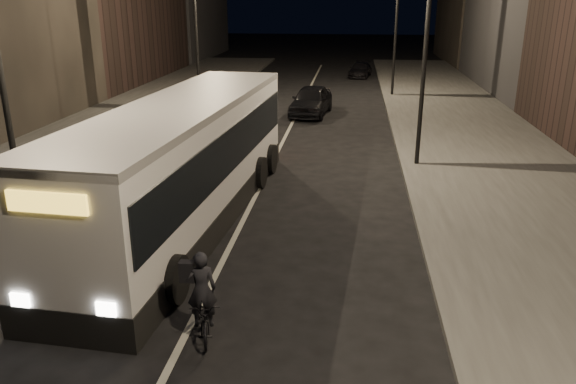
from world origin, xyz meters
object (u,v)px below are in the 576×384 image
(city_bus, at_px, (185,158))
(cyclist_on_bicycle, at_px, (205,307))
(streetlight_right_mid, at_px, (420,22))
(car_far, at_px, (360,70))
(streetlight_right_far, at_px, (393,10))
(streetlight_left_far, at_px, (200,13))
(streetlight_left_near, at_px, (4,35))
(car_near, at_px, (311,100))
(car_mid, at_px, (250,85))

(city_bus, distance_m, cyclist_on_bicycle, 6.24)
(streetlight_right_mid, relative_size, car_far, 2.11)
(streetlight_right_far, relative_size, streetlight_left_far, 1.00)
(streetlight_left_near, height_order, cyclist_on_bicycle, streetlight_left_near)
(car_near, relative_size, car_mid, 0.98)
(streetlight_right_far, height_order, car_mid, streetlight_right_far)
(car_near, height_order, car_mid, car_near)
(streetlight_right_far, xyz_separation_m, cyclist_on_bicycle, (-4.93, -27.97, -4.74))
(car_far, bearing_deg, streetlight_right_far, -71.47)
(car_mid, relative_size, car_far, 1.23)
(streetlight_right_mid, distance_m, car_mid, 18.05)
(streetlight_left_far, distance_m, car_far, 18.35)
(city_bus, xyz_separation_m, car_mid, (-2.00, 21.19, -1.12))
(car_far, bearing_deg, car_mid, -116.97)
(streetlight_right_far, height_order, city_bus, streetlight_right_far)
(streetlight_left_far, bearing_deg, car_far, 59.72)
(city_bus, height_order, car_mid, city_bus)
(city_bus, relative_size, car_near, 2.82)
(streetlight_left_near, distance_m, car_near, 19.17)
(streetlight_left_near, relative_size, car_near, 1.74)
(streetlight_left_near, xyz_separation_m, city_bus, (3.73, 1.81, -3.46))
(streetlight_left_near, bearing_deg, city_bus, 25.87)
(streetlight_right_mid, relative_size, car_mid, 1.71)
(cyclist_on_bicycle, xyz_separation_m, car_mid, (-4.00, 26.96, 0.16))
(streetlight_right_far, bearing_deg, city_bus, -107.35)
(streetlight_left_near, xyz_separation_m, car_near, (6.13, 17.58, -4.57))
(streetlight_right_mid, relative_size, streetlight_right_far, 1.00)
(cyclist_on_bicycle, bearing_deg, streetlight_left_far, 90.29)
(cyclist_on_bicycle, relative_size, car_far, 0.48)
(streetlight_left_near, relative_size, city_bus, 0.62)
(streetlight_left_far, bearing_deg, streetlight_left_near, -90.00)
(city_bus, xyz_separation_m, car_far, (5.20, 31.49, -1.34))
(streetlight_right_far, bearing_deg, car_near, -125.22)
(streetlight_right_mid, bearing_deg, city_bus, -138.23)
(streetlight_left_near, bearing_deg, streetlight_right_far, 66.04)
(streetlight_right_far, bearing_deg, streetlight_left_near, -113.96)
(streetlight_left_far, xyz_separation_m, car_far, (8.93, 15.30, -4.80))
(city_bus, bearing_deg, streetlight_right_mid, 45.91)
(car_near, bearing_deg, car_far, 86.47)
(streetlight_right_mid, bearing_deg, cyclist_on_bicycle, -112.40)
(streetlight_right_far, distance_m, car_near, 9.09)
(city_bus, bearing_deg, streetlight_left_near, -149.99)
(city_bus, distance_m, car_near, 15.99)
(car_mid, bearing_deg, cyclist_on_bicycle, 99.37)
(cyclist_on_bicycle, bearing_deg, car_mid, 84.10)
(city_bus, bearing_deg, cyclist_on_bicycle, -66.75)
(city_bus, height_order, cyclist_on_bicycle, city_bus)
(streetlight_right_far, relative_size, car_near, 1.74)
(car_mid, bearing_deg, car_near, 130.02)
(streetlight_left_far, distance_m, car_mid, 7.00)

